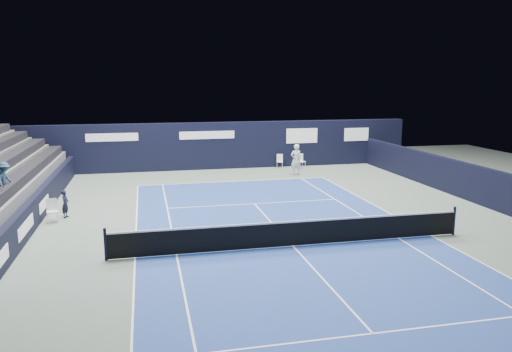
{
  "coord_description": "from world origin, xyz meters",
  "views": [
    {
      "loc": [
        -5.01,
        -16.26,
        5.81
      ],
      "look_at": [
        0.15,
        6.68,
        1.3
      ],
      "focal_mm": 35.0,
      "sensor_mm": 36.0,
      "label": 1
    }
  ],
  "objects_px": {
    "folding_chair_back_b": "(301,160)",
    "line_judge_chair": "(52,209)",
    "tennis_player": "(296,159)",
    "tennis_net": "(293,233)",
    "folding_chair_back_a": "(280,159)"
  },
  "relations": [
    {
      "from": "folding_chair_back_b",
      "to": "tennis_net",
      "type": "xyz_separation_m",
      "value": [
        -5.22,
        -15.43,
        -0.04
      ]
    },
    {
      "from": "tennis_net",
      "to": "tennis_player",
      "type": "relative_size",
      "value": 6.69
    },
    {
      "from": "tennis_net",
      "to": "tennis_player",
      "type": "xyz_separation_m",
      "value": [
        4.18,
        13.21,
        0.46
      ]
    },
    {
      "from": "line_judge_chair",
      "to": "tennis_player",
      "type": "relative_size",
      "value": 0.51
    },
    {
      "from": "line_judge_chair",
      "to": "tennis_net",
      "type": "distance_m",
      "value": 10.32
    },
    {
      "from": "tennis_net",
      "to": "folding_chair_back_b",
      "type": "bearing_deg",
      "value": 71.31
    },
    {
      "from": "folding_chair_back_b",
      "to": "line_judge_chair",
      "type": "relative_size",
      "value": 0.99
    },
    {
      "from": "folding_chair_back_b",
      "to": "tennis_player",
      "type": "distance_m",
      "value": 2.48
    },
    {
      "from": "folding_chair_back_b",
      "to": "line_judge_chair",
      "type": "xyz_separation_m",
      "value": [
        -14.11,
        -10.19,
        0.0
      ]
    },
    {
      "from": "folding_chair_back_b",
      "to": "tennis_player",
      "type": "bearing_deg",
      "value": -126.97
    },
    {
      "from": "tennis_player",
      "to": "line_judge_chair",
      "type": "bearing_deg",
      "value": -148.61
    },
    {
      "from": "folding_chair_back_a",
      "to": "line_judge_chair",
      "type": "relative_size",
      "value": 0.95
    },
    {
      "from": "line_judge_chair",
      "to": "tennis_player",
      "type": "xyz_separation_m",
      "value": [
        13.07,
        7.98,
        0.41
      ]
    },
    {
      "from": "tennis_net",
      "to": "folding_chair_back_a",
      "type": "bearing_deg",
      "value": 76.32
    },
    {
      "from": "line_judge_chair",
      "to": "tennis_net",
      "type": "xyz_separation_m",
      "value": [
        8.89,
        -5.24,
        -0.05
      ]
    }
  ]
}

